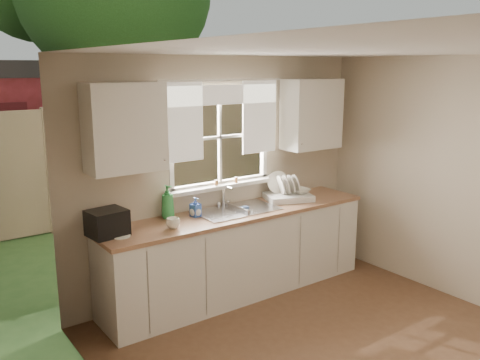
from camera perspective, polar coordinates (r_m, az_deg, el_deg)
room_walls at (r=3.98m, az=14.67°, el=-4.52°), size 3.62×4.02×2.50m
ceiling at (r=3.86m, az=14.96°, el=13.95°), size 3.60×4.00×0.02m
window at (r=5.43m, az=-2.17°, el=3.08°), size 1.38×0.16×1.06m
curtains at (r=5.34m, az=-1.90°, el=7.75°), size 1.50×0.03×0.81m
base_cabinets at (r=5.45m, az=-0.19°, el=-8.33°), size 3.00×0.62×0.87m
countertop at (r=5.31m, az=-0.19°, el=-3.74°), size 3.04×0.65×0.04m
upper_cabinet_left at (r=4.69m, az=-12.82°, el=5.76°), size 0.70×0.33×0.80m
upper_cabinet_right at (r=5.97m, az=8.05°, el=7.34°), size 0.70×0.33×0.80m
wall_outlet at (r=6.02m, az=4.92°, el=0.04°), size 0.08×0.01×0.12m
sill_jars at (r=5.46m, az=-1.53°, el=-0.14°), size 0.30×0.04×0.06m
backyard at (r=11.49m, az=-18.60°, el=17.31°), size 20.00×10.00×6.13m
sink at (r=5.35m, az=-0.39°, el=-4.20°), size 0.88×0.52×0.40m
dish_rack at (r=5.77m, az=5.38°, el=-1.57°), size 0.61×0.53×0.31m
bowl at (r=5.82m, az=6.78°, el=-1.21°), size 0.22×0.22×0.05m
soap_bottle_a at (r=5.07m, az=-8.13°, el=-2.46°), size 0.16×0.16×0.33m
soap_bottle_b at (r=5.11m, az=-5.03°, el=-3.05°), size 0.10×0.11×0.20m
soap_bottle_c at (r=5.12m, az=-5.03°, el=-3.29°), size 0.14×0.14×0.15m
saucer at (r=4.65m, az=-13.23°, el=-6.14°), size 0.17×0.17×0.01m
cup at (r=4.78m, az=-7.53°, el=-4.84°), size 0.16×0.16×0.10m
black_appliance at (r=4.68m, az=-14.70°, el=-4.67°), size 0.35×0.31×0.24m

